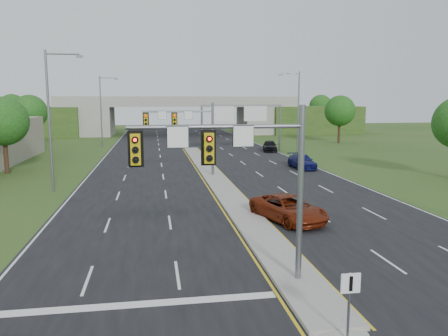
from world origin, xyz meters
The scene contains 23 objects.
ground centered at (0.00, 0.00, 0.00)m, with size 240.00×240.00×0.00m, color #2A4A1A.
road centered at (0.00, 35.00, 0.01)m, with size 24.00×160.00×0.02m, color black.
median centered at (0.00, 23.00, 0.10)m, with size 2.00×54.00×0.16m, color gray.
median_nose centered at (0.00, -4.00, 0.10)m, with size 2.00×2.00×0.16m, color gray.
lane_markings centered at (-0.60, 28.91, 0.02)m, with size 23.72×160.00×0.01m.
signal_mast_near centered at (-2.26, -0.07, 4.73)m, with size 6.62×0.60×7.00m.
signal_mast_far centered at (-2.26, 24.93, 4.73)m, with size 6.62×0.60×7.00m.
keep_right_sign centered at (0.00, -4.53, 1.52)m, with size 0.60×0.13×2.20m.
sign_gantry centered at (6.68, 44.92, 5.24)m, with size 11.58×0.44×6.67m.
overpass centered at (0.00, 80.00, 3.55)m, with size 80.00×14.00×8.10m.
lightpole_l_mid centered at (-13.30, 20.00, 6.10)m, with size 2.85×0.25×11.00m.
lightpole_l_far centered at (-13.30, 55.00, 6.10)m, with size 2.85×0.25×11.00m.
lightpole_r_far centered at (13.30, 40.00, 6.10)m, with size 2.85×0.25×11.00m.
tree_l_near centered at (-20.00, 30.00, 5.18)m, with size 4.80×4.80×7.60m.
tree_l_mid centered at (-24.00, 55.00, 5.51)m, with size 5.20×5.20×8.12m.
tree_r_mid centered at (26.00, 55.00, 5.51)m, with size 5.20×5.20×8.12m.
tree_back_a centered at (-38.00, 94.00, 5.84)m, with size 6.00×6.00×8.85m.
tree_back_b centered at (-24.00, 94.00, 5.51)m, with size 5.60×5.60×8.32m.
tree_back_c centered at (24.00, 94.00, 5.51)m, with size 5.60×5.60×8.32m.
tree_back_d centered at (38.00, 94.00, 5.84)m, with size 6.00×6.00×8.85m.
car_far_a centered at (2.34, 8.68, 0.79)m, with size 2.55×5.53×1.54m, color #681E0A.
car_far_b centered at (10.13, 28.56, 0.75)m, with size 2.04×5.02×1.46m, color #0D104F.
car_far_c centered at (11.00, 44.78, 0.81)m, with size 1.86×4.63×1.58m, color black.
Camera 1 is at (-5.55, -15.79, 7.12)m, focal length 35.00 mm.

